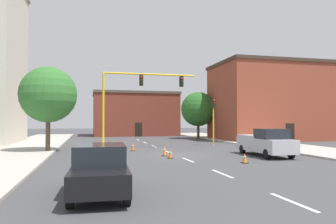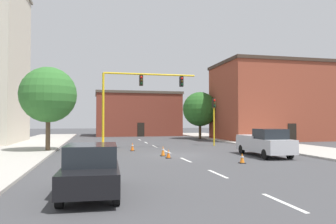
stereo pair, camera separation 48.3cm
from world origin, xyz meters
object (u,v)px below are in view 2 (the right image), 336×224
object	(u,v)px
traffic_signal_gantry	(117,124)
tree_right_far	(200,109)
traffic_light_pole_right	(214,111)
sedan_black_near_left	(91,169)
traffic_cone_roadside_d	(132,147)
traffic_cone_roadside_c	(168,154)
tree_left_near	(48,95)
traffic_cone_roadside_b	(242,158)
pickup_truck_silver	(265,143)
traffic_cone_roadside_a	(163,151)

from	to	relation	value
traffic_signal_gantry	tree_right_far	bearing A→B (deg)	48.02
traffic_light_pole_right	sedan_black_near_left	xyz separation A→B (m)	(-11.90, -19.03, -2.64)
tree_right_far	traffic_light_pole_right	bearing A→B (deg)	-101.92
traffic_cone_roadside_d	traffic_cone_roadside_c	bearing A→B (deg)	-72.91
tree_left_near	traffic_cone_roadside_d	size ratio (longest dim) A/B	9.68
traffic_signal_gantry	traffic_cone_roadside_c	bearing A→B (deg)	-67.88
tree_right_far	traffic_cone_roadside_d	bearing A→B (deg)	-126.15
traffic_signal_gantry	traffic_cone_roadside_b	xyz separation A→B (m)	(6.73, -10.79, -1.96)
traffic_cone_roadside_c	traffic_cone_roadside_d	xyz separation A→B (m)	(-1.78, 5.79, 0.04)
traffic_light_pole_right	traffic_cone_roadside_c	distance (m)	12.03
pickup_truck_silver	traffic_cone_roadside_d	world-z (taller)	pickup_truck_silver
tree_left_near	traffic_cone_roadside_d	bearing A→B (deg)	-3.89
tree_right_far	traffic_cone_roadside_a	world-z (taller)	tree_right_far
traffic_cone_roadside_a	traffic_light_pole_right	bearing A→B (deg)	48.55
pickup_truck_silver	traffic_cone_roadside_a	size ratio (longest dim) A/B	7.43
traffic_signal_gantry	pickup_truck_silver	size ratio (longest dim) A/B	1.70
traffic_signal_gantry	traffic_cone_roadside_b	world-z (taller)	traffic_signal_gantry
traffic_cone_roadside_a	tree_left_near	bearing A→B (deg)	150.43
tree_right_far	tree_left_near	world-z (taller)	tree_left_near
traffic_light_pole_right	traffic_cone_roadside_d	bearing A→B (deg)	-157.92
tree_right_far	traffic_cone_roadside_d	world-z (taller)	tree_right_far
pickup_truck_silver	traffic_cone_roadside_a	distance (m)	7.32
traffic_light_pole_right	tree_right_far	size ratio (longest dim) A/B	0.74
traffic_cone_roadside_b	traffic_cone_roadside_d	xyz separation A→B (m)	(-5.53, 9.24, 0.05)
pickup_truck_silver	traffic_light_pole_right	bearing A→B (deg)	90.62
traffic_signal_gantry	traffic_light_pole_right	world-z (taller)	traffic_signal_gantry
sedan_black_near_left	traffic_cone_roadside_c	xyz separation A→B (m)	(5.00, 9.72, -0.58)
traffic_cone_roadside_a	traffic_cone_roadside_b	world-z (taller)	traffic_cone_roadside_a
sedan_black_near_left	traffic_cone_roadside_d	xyz separation A→B (m)	(3.22, 15.51, -0.54)
tree_right_far	traffic_cone_roadside_a	bearing A→B (deg)	-115.69
pickup_truck_silver	traffic_cone_roadside_c	bearing A→B (deg)	177.03
tree_right_far	traffic_cone_roadside_a	size ratio (longest dim) A/B	8.88
traffic_signal_gantry	traffic_cone_roadside_d	distance (m)	2.73
traffic_cone_roadside_b	tree_right_far	bearing A→B (deg)	77.06
sedan_black_near_left	traffic_cone_roadside_a	xyz separation A→B (m)	(4.93, 11.13, -0.53)
pickup_truck_silver	traffic_cone_roadside_a	world-z (taller)	pickup_truck_silver
traffic_cone_roadside_d	traffic_cone_roadside_a	bearing A→B (deg)	-68.61
tree_right_far	pickup_truck_silver	distance (m)	21.80
traffic_signal_gantry	pickup_truck_silver	world-z (taller)	traffic_signal_gantry
traffic_light_pole_right	traffic_cone_roadside_d	distance (m)	9.90
traffic_cone_roadside_b	traffic_cone_roadside_c	size ratio (longest dim) A/B	0.98
traffic_signal_gantry	tree_left_near	bearing A→B (deg)	-169.10
sedan_black_near_left	traffic_cone_roadside_a	world-z (taller)	sedan_black_near_left
traffic_cone_roadside_a	traffic_signal_gantry	bearing A→B (deg)	116.21
sedan_black_near_left	traffic_cone_roadside_d	distance (m)	15.85
traffic_cone_roadside_b	traffic_signal_gantry	bearing A→B (deg)	121.96
pickup_truck_silver	traffic_cone_roadside_b	xyz separation A→B (m)	(-3.26, -3.09, -0.67)
sedan_black_near_left	tree_right_far	bearing A→B (deg)	64.96
traffic_cone_roadside_d	traffic_cone_roadside_b	bearing A→B (deg)	-59.11
tree_left_near	traffic_cone_roadside_d	distance (m)	8.07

